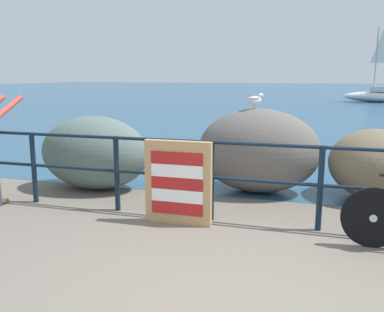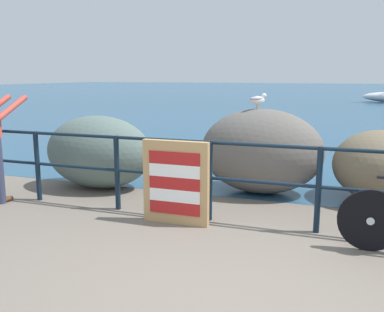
% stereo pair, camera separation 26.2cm
% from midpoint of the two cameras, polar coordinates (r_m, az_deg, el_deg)
% --- Properties ---
extents(ground_plane, '(120.00, 120.00, 0.10)m').
position_cam_midpoint_polar(ground_plane, '(23.10, 14.92, 5.96)').
color(ground_plane, '#6B6056').
extents(sea_surface, '(120.00, 90.00, 0.01)m').
position_cam_midpoint_polar(sea_surface, '(51.02, 16.01, 8.51)').
color(sea_surface, navy).
rests_on(sea_surface, ground_plane).
extents(promenade_railing, '(9.25, 0.07, 1.02)m').
position_cam_midpoint_polar(promenade_railing, '(5.12, 8.34, -2.52)').
color(promenade_railing, black).
rests_on(promenade_railing, ground_plane).
extents(folded_deckchair_stack, '(0.84, 0.10, 1.04)m').
position_cam_midpoint_polar(folded_deckchair_stack, '(5.15, -3.37, -3.66)').
color(folded_deckchair_stack, tan).
rests_on(folded_deckchair_stack, ground_plane).
extents(breakwater_boulder_main, '(1.90, 1.24, 1.31)m').
position_cam_midpoint_polar(breakwater_boulder_main, '(6.61, 7.87, 0.72)').
color(breakwater_boulder_main, '#605B56').
rests_on(breakwater_boulder_main, ground).
extents(breakwater_boulder_left, '(1.82, 1.14, 1.18)m').
position_cam_midpoint_polar(breakwater_boulder_left, '(6.95, -14.15, 0.43)').
color(breakwater_boulder_left, '#546862').
rests_on(breakwater_boulder_left, ground).
extents(breakwater_boulder_right, '(1.34, 1.42, 1.03)m').
position_cam_midpoint_polar(breakwater_boulder_right, '(6.78, 22.57, -0.96)').
color(breakwater_boulder_right, '#6E604A').
rests_on(breakwater_boulder_right, ground).
extents(seagull, '(0.27, 0.30, 0.23)m').
position_cam_midpoint_polar(seagull, '(6.52, 7.38, 7.64)').
color(seagull, gold).
rests_on(seagull, breakwater_boulder_main).
extents(sailboat, '(4.56, 2.88, 6.16)m').
position_cam_midpoint_polar(sailboat, '(31.11, 23.68, 8.01)').
color(sailboat, white).
rests_on(sailboat, sea_surface).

